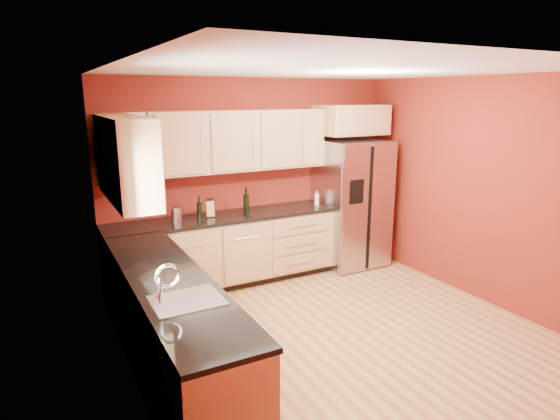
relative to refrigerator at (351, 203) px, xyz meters
name	(u,v)px	position (x,y,z in m)	size (l,w,h in m)	color
floor	(336,332)	(-1.35, -1.62, -0.89)	(4.00, 4.00, 0.00)	#99633B
ceiling	(344,70)	(-1.35, -1.62, 1.71)	(4.00, 4.00, 0.00)	white
wall_back	(253,178)	(-1.35, 0.38, 0.41)	(4.00, 0.04, 2.60)	maroon
wall_front	(533,280)	(-1.35, -3.62, 0.41)	(4.00, 0.04, 2.60)	maroon
wall_left	(126,239)	(-3.35, -1.62, 0.41)	(0.04, 4.00, 2.60)	maroon
wall_right	(482,191)	(0.65, -1.62, 0.41)	(0.04, 4.00, 2.60)	maroon
base_cabinets_back	(224,252)	(-1.90, 0.07, -0.45)	(2.90, 0.60, 0.88)	tan
base_cabinets_left	(171,331)	(-3.05, -1.62, -0.45)	(0.60, 2.80, 0.88)	tan
countertop_back	(224,217)	(-1.90, 0.06, 0.01)	(2.90, 0.62, 0.04)	black
countertop_left	(169,280)	(-3.04, -1.62, 0.01)	(0.62, 2.80, 0.04)	black
upper_cabinets_back	(240,141)	(-1.60, 0.21, 0.94)	(2.30, 0.33, 0.75)	tan
upper_cabinets_left	(125,159)	(-3.19, -0.90, 0.94)	(0.33, 1.35, 0.75)	tan
corner_upper_cabinet	(125,148)	(-3.02, 0.04, 0.94)	(0.62, 0.33, 0.75)	tan
over_fridge_cabinet	(351,120)	(0.00, 0.07, 1.16)	(0.92, 0.60, 0.40)	tan
refrigerator	(351,203)	(0.00, 0.00, 0.00)	(0.90, 0.75, 1.78)	silver
window	(140,223)	(-3.33, -2.12, 0.66)	(0.03, 0.90, 1.00)	white
sink_faucet	(186,282)	(-3.04, -2.12, 0.18)	(0.50, 0.42, 0.30)	silver
canister_left	(177,215)	(-2.50, 0.02, 0.12)	(0.11, 0.11, 0.18)	silver
canister_right	(176,215)	(-2.51, 0.02, 0.12)	(0.12, 0.12, 0.19)	silver
wine_bottle_a	(199,208)	(-2.22, 0.03, 0.18)	(0.07, 0.07, 0.29)	black
wine_bottle_b	(246,201)	(-1.61, 0.03, 0.20)	(0.08, 0.08, 0.34)	black
knife_block	(210,209)	(-2.06, 0.12, 0.13)	(0.10, 0.09, 0.19)	tan
soap_dispenser	(317,198)	(-0.55, 0.04, 0.13)	(0.06, 0.06, 0.19)	white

